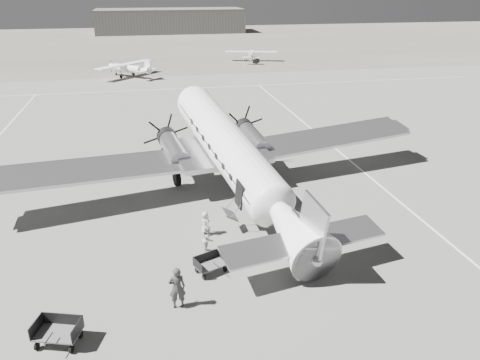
% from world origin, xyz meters
% --- Properties ---
extents(ground, '(260.00, 260.00, 0.00)m').
position_xyz_m(ground, '(0.00, 0.00, 0.00)').
color(ground, slate).
rests_on(ground, ground).
extents(taxi_line_right, '(0.15, 80.00, 0.01)m').
position_xyz_m(taxi_line_right, '(12.00, 0.00, 0.01)').
color(taxi_line_right, white).
rests_on(taxi_line_right, ground).
extents(taxi_line_horizon, '(90.00, 0.15, 0.01)m').
position_xyz_m(taxi_line_horizon, '(0.00, 40.00, 0.01)').
color(taxi_line_horizon, white).
rests_on(taxi_line_horizon, ground).
extents(grass_infield, '(260.00, 90.00, 0.01)m').
position_xyz_m(grass_infield, '(0.00, 95.00, 0.00)').
color(grass_infield, '#6A6759').
rests_on(grass_infield, ground).
extents(hangar_main, '(42.00, 14.00, 6.60)m').
position_xyz_m(hangar_main, '(5.00, 120.00, 3.30)').
color(hangar_main, slate).
rests_on(hangar_main, ground).
extents(dc3_airliner, '(34.94, 27.33, 5.98)m').
position_xyz_m(dc3_airliner, '(1.27, 3.51, 2.99)').
color(dc3_airliner, '#ADADB0').
rests_on(dc3_airliner, ground).
extents(light_plane_left, '(14.04, 14.10, 2.28)m').
position_xyz_m(light_plane_left, '(-6.30, 50.27, 1.14)').
color(light_plane_left, white).
rests_on(light_plane_left, ground).
extents(light_plane_right, '(11.54, 10.23, 2.03)m').
position_xyz_m(light_plane_right, '(15.90, 61.71, 1.02)').
color(light_plane_right, white).
rests_on(light_plane_right, ground).
extents(baggage_cart_near, '(1.93, 1.67, 0.91)m').
position_xyz_m(baggage_cart_near, '(-1.53, -4.77, 0.46)').
color(baggage_cart_near, '#525252').
rests_on(baggage_cart_near, ground).
extents(baggage_cart_far, '(2.20, 1.84, 1.06)m').
position_xyz_m(baggage_cart_far, '(-8.27, -8.54, 0.53)').
color(baggage_cart_far, '#525252').
rests_on(baggage_cart_far, ground).
extents(ground_crew, '(0.76, 0.51, 2.05)m').
position_xyz_m(ground_crew, '(-3.37, -7.18, 1.02)').
color(ground_crew, '#313131').
rests_on(ground_crew, ground).
extents(ramp_agent, '(0.75, 0.88, 1.57)m').
position_xyz_m(ramp_agent, '(-1.38, -2.83, 0.79)').
color(ramp_agent, '#B0B0AE').
rests_on(ramp_agent, ground).
extents(passenger, '(0.70, 0.83, 1.46)m').
position_xyz_m(passenger, '(-1.27, -0.93, 0.73)').
color(passenger, '#B5B5B2').
rests_on(passenger, ground).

